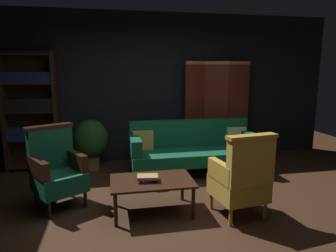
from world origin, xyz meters
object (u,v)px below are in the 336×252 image
Objects in this scene: velvet_couch at (192,147)px; armchair_wing_left at (57,169)px; coffee_table at (152,183)px; book_navy_cloth at (148,180)px; book_tan_leather at (148,177)px; bookshelf at (31,109)px; armchair_gilt_accent at (242,178)px; folding_screen at (216,109)px; potted_plant at (91,141)px.

armchair_wing_left is at bearing -156.29° from velvet_couch.
coffee_table is 0.09m from book_navy_cloth.
bookshelf is at bearing 129.78° from book_tan_leather.
bookshelf reaches higher than armchair_gilt_accent.
coffee_table is 0.96× the size of armchair_wing_left.
coffee_table is 1.25m from armchair_wing_left.
folding_screen is 7.65× the size of book_tan_leather.
armchair_gilt_accent is 2.82m from potted_plant.
book_navy_cloth is at bearing -22.82° from armchair_wing_left.
armchair_wing_left is (-2.05, -0.90, 0.04)m from velvet_couch.
folding_screen reaches higher than potted_plant.
book_navy_cloth is at bearing 165.10° from armchair_gilt_accent.
bookshelf is 2.82m from book_navy_cloth.
armchair_wing_left is 5.46× the size of book_navy_cloth.
folding_screen is 2.69m from coffee_table.
folding_screen reaches higher than book_navy_cloth.
armchair_gilt_accent is (-0.55, -2.41, -0.50)m from folding_screen.
armchair_gilt_accent is at bearing -102.96° from folding_screen.
velvet_couch is (2.70, -0.74, -0.61)m from bookshelf.
folding_screen reaches higher than velvet_couch.
armchair_gilt_accent is at bearing -17.34° from coffee_table.
velvet_couch is at bearing 55.52° from book_tan_leather.
velvet_couch reaches higher than coffee_table.
bookshelf is at bearing 164.64° from velvet_couch.
velvet_couch is at bearing 55.52° from book_navy_cloth.
book_tan_leather is (0.76, -1.85, -0.04)m from potted_plant.
armchair_gilt_accent is at bearing -85.31° from velvet_couch.
velvet_couch is 1.77m from potted_plant.
bookshelf is at bearing 111.44° from armchair_wing_left.
folding_screen is at bearing 52.43° from book_navy_cloth.
armchair_wing_left reaches higher than velvet_couch.
bookshelf is 2.81m from book_tan_leather.
armchair_gilt_accent is 4.19× the size of book_tan_leather.
book_navy_cloth is (0.76, -1.85, -0.08)m from potted_plant.
armchair_wing_left is 4.19× the size of book_tan_leather.
armchair_wing_left is at bearing -68.56° from bookshelf.
folding_screen is 2.45m from potted_plant.
velvet_couch is (-0.69, -0.75, -0.53)m from folding_screen.
armchair_wing_left is at bearing -148.95° from folding_screen.
armchair_gilt_accent reaches higher than velvet_couch.
folding_screen is 0.90× the size of velvet_couch.
folding_screen reaches higher than armchair_gilt_accent.
book_tan_leather reaches higher than book_navy_cloth.
folding_screen is at bearing 6.53° from potted_plant.
armchair_wing_left is at bearing 159.54° from coffee_table.
folding_screen is 1.15m from velvet_couch.
potted_plant is at bearing 75.74° from armchair_wing_left.
potted_plant is at bearing 130.77° from armchair_gilt_accent.
armchair_wing_left is at bearing 157.18° from book_navy_cloth.
book_tan_leather is (1.11, -0.47, -0.02)m from armchair_wing_left.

